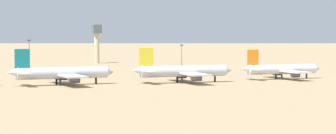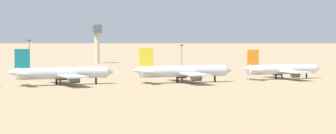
{
  "view_description": "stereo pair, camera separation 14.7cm",
  "coord_description": "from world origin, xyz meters",
  "px_view_note": "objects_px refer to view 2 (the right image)",
  "views": [
    {
      "loc": [
        -117.93,
        -282.25,
        23.51
      ],
      "look_at": [
        -3.94,
        23.39,
        6.0
      ],
      "focal_mm": 84.34,
      "sensor_mm": 36.0,
      "label": 1
    },
    {
      "loc": [
        -117.79,
        -282.3,
        23.51
      ],
      "look_at": [
        -3.94,
        23.39,
        6.0
      ],
      "focal_mm": 84.34,
      "sensor_mm": 36.0,
      "label": 2
    }
  ],
  "objects_px": {
    "parked_jet_yellow_3": "(182,71)",
    "parked_jet_teal_2": "(61,73)",
    "control_tower": "(97,40)",
    "light_pole_mid": "(182,54)",
    "light_pole_west": "(29,54)",
    "parked_jet_orange_4": "(281,69)"
  },
  "relations": [
    {
      "from": "parked_jet_yellow_3",
      "to": "parked_jet_teal_2",
      "type": "bearing_deg",
      "value": 174.52
    },
    {
      "from": "control_tower",
      "to": "light_pole_mid",
      "type": "height_order",
      "value": "control_tower"
    },
    {
      "from": "light_pole_west",
      "to": "light_pole_mid",
      "type": "bearing_deg",
      "value": 8.51
    },
    {
      "from": "parked_jet_orange_4",
      "to": "light_pole_mid",
      "type": "relative_size",
      "value": 3.07
    },
    {
      "from": "parked_jet_teal_2",
      "to": "parked_jet_orange_4",
      "type": "bearing_deg",
      "value": -3.2
    },
    {
      "from": "light_pole_mid",
      "to": "parked_jet_yellow_3",
      "type": "bearing_deg",
      "value": -111.28
    },
    {
      "from": "parked_jet_yellow_3",
      "to": "light_pole_mid",
      "type": "distance_m",
      "value": 107.73
    },
    {
      "from": "light_pole_west",
      "to": "parked_jet_teal_2",
      "type": "bearing_deg",
      "value": -91.86
    },
    {
      "from": "parked_jet_teal_2",
      "to": "light_pole_west",
      "type": "xyz_separation_m",
      "value": [
        2.66,
        82.07,
        4.63
      ]
    },
    {
      "from": "parked_jet_yellow_3",
      "to": "light_pole_west",
      "type": "bearing_deg",
      "value": 118.7
    },
    {
      "from": "parked_jet_teal_2",
      "to": "control_tower",
      "type": "height_order",
      "value": "control_tower"
    },
    {
      "from": "parked_jet_yellow_3",
      "to": "control_tower",
      "type": "bearing_deg",
      "value": 87.55
    },
    {
      "from": "parked_jet_yellow_3",
      "to": "light_pole_mid",
      "type": "xyz_separation_m",
      "value": [
        39.08,
        100.35,
        2.82
      ]
    },
    {
      "from": "parked_jet_yellow_3",
      "to": "parked_jet_orange_4",
      "type": "xyz_separation_m",
      "value": [
        47.79,
        5.07,
        -0.47
      ]
    },
    {
      "from": "light_pole_west",
      "to": "light_pole_mid",
      "type": "distance_m",
      "value": 85.89
    },
    {
      "from": "light_pole_west",
      "to": "control_tower",
      "type": "bearing_deg",
      "value": 55.36
    },
    {
      "from": "parked_jet_yellow_3",
      "to": "parked_jet_orange_4",
      "type": "distance_m",
      "value": 48.06
    },
    {
      "from": "control_tower",
      "to": "light_pole_west",
      "type": "relative_size",
      "value": 1.45
    },
    {
      "from": "parked_jet_teal_2",
      "to": "control_tower",
      "type": "relative_size",
      "value": 1.84
    },
    {
      "from": "parked_jet_orange_4",
      "to": "light_pole_mid",
      "type": "distance_m",
      "value": 95.74
    },
    {
      "from": "parked_jet_orange_4",
      "to": "light_pole_mid",
      "type": "height_order",
      "value": "parked_jet_orange_4"
    },
    {
      "from": "parked_jet_orange_4",
      "to": "control_tower",
      "type": "distance_m",
      "value": 168.58
    }
  ]
}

